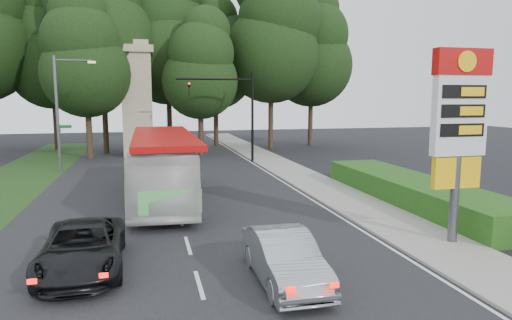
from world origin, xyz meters
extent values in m
plane|color=black|center=(0.00, 0.00, 0.00)|extent=(120.00, 120.00, 0.00)
cube|color=black|center=(0.00, 12.00, 0.01)|extent=(14.00, 80.00, 0.02)
cube|color=gray|center=(8.50, 12.00, 0.06)|extent=(3.00, 80.00, 0.12)
cube|color=#193814|center=(-9.50, 18.00, 0.01)|extent=(5.00, 50.00, 0.02)
cube|color=#204612|center=(11.50, 8.00, 0.60)|extent=(3.00, 14.00, 1.20)
cylinder|color=#59595E|center=(9.20, 2.00, 1.60)|extent=(0.32, 0.32, 3.20)
cube|color=yellow|center=(9.20, 2.00, 2.60)|extent=(1.80, 0.25, 1.10)
cube|color=silver|center=(9.20, 2.00, 4.60)|extent=(2.00, 0.35, 2.80)
cube|color=#AE0909|center=(9.20, 2.00, 6.40)|extent=(2.10, 0.40, 0.90)
cylinder|color=yellow|center=(9.20, 1.78, 6.40)|extent=(0.70, 0.05, 0.70)
cube|color=black|center=(9.20, 1.81, 5.40)|extent=(1.70, 0.04, 0.45)
cube|color=black|center=(9.20, 1.81, 4.75)|extent=(1.70, 0.04, 0.45)
cube|color=black|center=(9.20, 1.81, 4.10)|extent=(1.70, 0.04, 0.45)
cylinder|color=black|center=(7.00, 24.00, 3.60)|extent=(0.20, 0.20, 7.20)
cylinder|color=black|center=(4.00, 24.00, 6.60)|extent=(6.00, 0.14, 0.14)
imported|color=black|center=(2.00, 24.00, 6.35)|extent=(0.18, 0.22, 1.10)
sphere|color=#FF0C05|center=(2.00, 23.85, 6.25)|extent=(0.18, 0.18, 0.18)
cylinder|color=#59595E|center=(-7.20, 22.00, 4.00)|extent=(0.20, 0.20, 8.00)
cylinder|color=#59595E|center=(-6.00, 22.00, 7.70)|extent=(2.40, 0.12, 0.12)
cube|color=#FFE599|center=(-4.80, 22.00, 7.60)|extent=(0.50, 0.22, 0.14)
cube|color=#0C591E|center=(-6.75, 22.00, 3.20)|extent=(0.85, 0.04, 0.22)
cube|color=#0C591E|center=(-7.20, 22.45, 2.90)|extent=(0.04, 0.85, 0.22)
cube|color=tan|center=(-2.00, 30.00, 4.50)|extent=(2.50, 2.50, 9.00)
cube|color=tan|center=(-2.00, 30.00, 9.30)|extent=(3.00, 3.00, 0.60)
cube|color=tan|center=(-2.00, 30.00, 9.80)|extent=(2.20, 2.20, 0.50)
cylinder|color=#2D2116|center=(-10.00, 37.00, 2.70)|extent=(0.50, 0.50, 5.40)
sphere|color=black|center=(-10.00, 37.00, 8.25)|extent=(8.40, 8.40, 8.40)
sphere|color=black|center=(-10.00, 37.00, 11.25)|extent=(7.20, 7.20, 7.20)
sphere|color=black|center=(-10.00, 37.00, 13.80)|extent=(5.40, 5.40, 5.40)
cylinder|color=#2D2116|center=(-5.00, 33.00, 3.24)|extent=(0.50, 0.50, 6.48)
sphere|color=black|center=(-5.00, 33.00, 9.90)|extent=(10.08, 10.08, 10.08)
sphere|color=black|center=(-5.00, 33.00, 13.50)|extent=(8.64, 8.64, 8.64)
cylinder|color=#2D2116|center=(1.00, 35.00, 2.97)|extent=(0.50, 0.50, 5.94)
sphere|color=black|center=(1.00, 35.00, 9.08)|extent=(9.24, 9.24, 9.24)
sphere|color=black|center=(1.00, 35.00, 12.38)|extent=(7.92, 7.92, 7.92)
cylinder|color=#2D2116|center=(6.00, 37.00, 2.61)|extent=(0.50, 0.50, 5.22)
sphere|color=black|center=(6.00, 37.00, 7.97)|extent=(8.12, 8.12, 8.12)
sphere|color=black|center=(6.00, 37.00, 10.88)|extent=(6.96, 6.96, 6.96)
sphere|color=black|center=(6.00, 37.00, 13.34)|extent=(5.22, 5.22, 5.22)
cylinder|color=#2D2116|center=(11.00, 33.00, 3.06)|extent=(0.50, 0.50, 6.12)
sphere|color=black|center=(11.00, 33.00, 9.35)|extent=(9.52, 9.52, 9.52)
sphere|color=black|center=(11.00, 33.00, 12.75)|extent=(8.16, 8.16, 8.16)
cylinder|color=#2D2116|center=(16.00, 35.00, 2.79)|extent=(0.50, 0.50, 5.58)
sphere|color=black|center=(16.00, 35.00, 8.53)|extent=(8.68, 8.68, 8.68)
sphere|color=black|center=(16.00, 35.00, 11.62)|extent=(7.44, 7.44, 7.44)
sphere|color=black|center=(16.00, 35.00, 14.26)|extent=(5.58, 5.58, 5.58)
cylinder|color=#2D2116|center=(-6.00, 29.00, 2.34)|extent=(0.50, 0.50, 4.68)
sphere|color=black|center=(-6.00, 29.00, 7.15)|extent=(7.28, 7.28, 7.28)
sphere|color=black|center=(-6.00, 29.00, 9.75)|extent=(6.24, 6.24, 6.24)
sphere|color=black|center=(-6.00, 29.00, 11.96)|extent=(4.68, 4.68, 4.68)
cylinder|color=#2D2116|center=(3.50, 29.50, 2.16)|extent=(0.50, 0.50, 4.32)
sphere|color=black|center=(3.50, 29.50, 6.60)|extent=(6.72, 6.72, 6.72)
sphere|color=black|center=(3.50, 29.50, 9.00)|extent=(5.76, 5.76, 5.76)
sphere|color=black|center=(3.50, 29.50, 11.04)|extent=(4.32, 4.32, 4.32)
imported|color=silver|center=(-0.49, 11.65, 1.69)|extent=(3.35, 12.25, 3.38)
imported|color=#A6AAAE|center=(2.37, 0.14, 0.73)|extent=(1.55, 4.43, 1.46)
imported|color=black|center=(-3.29, 2.47, 0.71)|extent=(2.47, 5.18, 1.43)
camera|label=1|loc=(-1.30, -11.66, 5.21)|focal=32.00mm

